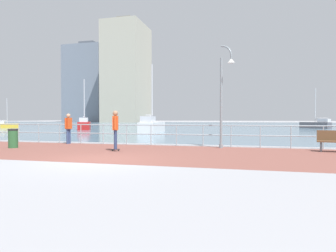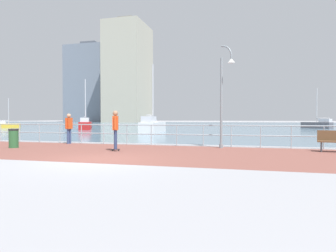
{
  "view_description": "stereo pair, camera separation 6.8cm",
  "coord_description": "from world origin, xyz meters",
  "px_view_note": "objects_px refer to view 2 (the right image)",
  "views": [
    {
      "loc": [
        4.89,
        -9.22,
        1.46
      ],
      "look_at": [
        1.56,
        3.59,
        1.1
      ],
      "focal_mm": 31.93,
      "sensor_mm": 36.0,
      "label": 1
    },
    {
      "loc": [
        4.95,
        -9.2,
        1.46
      ],
      "look_at": [
        1.56,
        3.59,
        1.1
      ],
      "focal_mm": 31.93,
      "sensor_mm": 36.0,
      "label": 2
    }
  ],
  "objects_px": {
    "trash_bin": "(14,138)",
    "sailboat_navy": "(318,125)",
    "bystander": "(69,126)",
    "sailboat_yellow": "(85,125)",
    "sailboat_teal": "(8,125)",
    "lamppost": "(224,91)",
    "skateboarder": "(115,127)",
    "sailboat_red": "(152,126)"
  },
  "relations": [
    {
      "from": "trash_bin",
      "to": "sailboat_navy",
      "type": "relative_size",
      "value": 0.16
    },
    {
      "from": "bystander",
      "to": "trash_bin",
      "type": "relative_size",
      "value": 1.83
    },
    {
      "from": "sailboat_yellow",
      "to": "sailboat_navy",
      "type": "xyz_separation_m",
      "value": [
        29.17,
        12.27,
        -0.06
      ]
    },
    {
      "from": "sailboat_teal",
      "to": "lamppost",
      "type": "bearing_deg",
      "value": -33.31
    },
    {
      "from": "lamppost",
      "to": "skateboarder",
      "type": "bearing_deg",
      "value": -151.47
    },
    {
      "from": "lamppost",
      "to": "sailboat_red",
      "type": "xyz_separation_m",
      "value": [
        -8.07,
        13.85,
        -2.08
      ]
    },
    {
      "from": "lamppost",
      "to": "skateboarder",
      "type": "distance_m",
      "value": 5.41
    },
    {
      "from": "bystander",
      "to": "skateboarder",
      "type": "bearing_deg",
      "value": -33.99
    },
    {
      "from": "bystander",
      "to": "sailboat_red",
      "type": "bearing_deg",
      "value": 87.44
    },
    {
      "from": "skateboarder",
      "to": "sailboat_teal",
      "type": "height_order",
      "value": "sailboat_teal"
    },
    {
      "from": "lamppost",
      "to": "trash_bin",
      "type": "relative_size",
      "value": 5.32
    },
    {
      "from": "sailboat_yellow",
      "to": "sailboat_navy",
      "type": "height_order",
      "value": "sailboat_yellow"
    },
    {
      "from": "lamppost",
      "to": "sailboat_navy",
      "type": "xyz_separation_m",
      "value": [
        10.63,
        31.25,
        -2.19
      ]
    },
    {
      "from": "skateboarder",
      "to": "sailboat_navy",
      "type": "height_order",
      "value": "sailboat_navy"
    },
    {
      "from": "sailboat_teal",
      "to": "skateboarder",
      "type": "bearing_deg",
      "value": -40.41
    },
    {
      "from": "skateboarder",
      "to": "sailboat_yellow",
      "type": "height_order",
      "value": "sailboat_yellow"
    },
    {
      "from": "sailboat_yellow",
      "to": "sailboat_navy",
      "type": "relative_size",
      "value": 1.12
    },
    {
      "from": "sailboat_teal",
      "to": "sailboat_navy",
      "type": "distance_m",
      "value": 44.27
    },
    {
      "from": "lamppost",
      "to": "sailboat_red",
      "type": "bearing_deg",
      "value": 120.22
    },
    {
      "from": "trash_bin",
      "to": "sailboat_teal",
      "type": "height_order",
      "value": "sailboat_teal"
    },
    {
      "from": "skateboarder",
      "to": "bystander",
      "type": "xyz_separation_m",
      "value": [
        -4.14,
        2.8,
        -0.07
      ]
    },
    {
      "from": "trash_bin",
      "to": "sailboat_yellow",
      "type": "distance_m",
      "value": 23.04
    },
    {
      "from": "sailboat_teal",
      "to": "sailboat_red",
      "type": "bearing_deg",
      "value": -17.08
    },
    {
      "from": "lamppost",
      "to": "trash_bin",
      "type": "bearing_deg",
      "value": -166.41
    },
    {
      "from": "skateboarder",
      "to": "sailboat_navy",
      "type": "relative_size",
      "value": 0.31
    },
    {
      "from": "bystander",
      "to": "sailboat_teal",
      "type": "height_order",
      "value": "sailboat_teal"
    },
    {
      "from": "trash_bin",
      "to": "sailboat_teal",
      "type": "distance_m",
      "value": 32.77
    },
    {
      "from": "skateboarder",
      "to": "trash_bin",
      "type": "bearing_deg",
      "value": 179.4
    },
    {
      "from": "sailboat_navy",
      "to": "sailboat_yellow",
      "type": "bearing_deg",
      "value": -157.19
    },
    {
      "from": "lamppost",
      "to": "sailboat_teal",
      "type": "relative_size",
      "value": 1.15
    },
    {
      "from": "trash_bin",
      "to": "sailboat_red",
      "type": "distance_m",
      "value": 16.37
    },
    {
      "from": "lamppost",
      "to": "sailboat_yellow",
      "type": "xyz_separation_m",
      "value": [
        -18.54,
        18.98,
        -2.13
      ]
    },
    {
      "from": "trash_bin",
      "to": "sailboat_navy",
      "type": "height_order",
      "value": "sailboat_navy"
    },
    {
      "from": "bystander",
      "to": "sailboat_yellow",
      "type": "relative_size",
      "value": 0.27
    },
    {
      "from": "bystander",
      "to": "sailboat_navy",
      "type": "distance_m",
      "value": 36.45
    },
    {
      "from": "lamppost",
      "to": "sailboat_navy",
      "type": "distance_m",
      "value": 33.08
    },
    {
      "from": "sailboat_teal",
      "to": "sailboat_navy",
      "type": "xyz_separation_m",
      "value": [
        43.15,
        9.88,
        0.13
      ]
    },
    {
      "from": "bystander",
      "to": "sailboat_navy",
      "type": "relative_size",
      "value": 0.3
    },
    {
      "from": "lamppost",
      "to": "bystander",
      "type": "relative_size",
      "value": 2.9
    },
    {
      "from": "sailboat_red",
      "to": "sailboat_navy",
      "type": "height_order",
      "value": "sailboat_red"
    },
    {
      "from": "trash_bin",
      "to": "sailboat_yellow",
      "type": "relative_size",
      "value": 0.15
    },
    {
      "from": "skateboarder",
      "to": "sailboat_navy",
      "type": "xyz_separation_m",
      "value": [
        15.16,
        33.71,
        -0.53
      ]
    }
  ]
}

